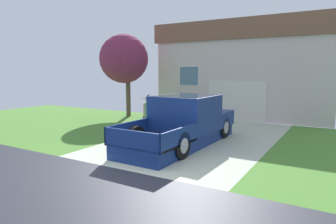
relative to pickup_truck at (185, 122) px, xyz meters
name	(u,v)px	position (x,y,z in m)	size (l,w,h in m)	color
ground	(71,198)	(0.16, -5.26, -0.75)	(29.20, 18.60, 0.18)	#B2B9A0
pickup_truck	(185,122)	(0.00, 0.00, 0.00)	(2.09, 5.36, 1.68)	navy
person_with_hat	(149,114)	(-1.50, -0.05, 0.19)	(0.53, 0.53, 1.65)	navy
handbag	(148,137)	(-1.32, -0.38, -0.60)	(0.35, 0.17, 0.45)	tan
house_with_garage	(250,70)	(-0.12, 8.53, 1.84)	(9.50, 5.94, 5.11)	beige
front_yard_tree	(124,58)	(-5.80, 3.97, 2.47)	(2.67, 2.67, 4.52)	brown
wheeled_trash_bin	(165,109)	(-3.29, 4.12, -0.17)	(0.60, 0.72, 1.05)	#286B38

